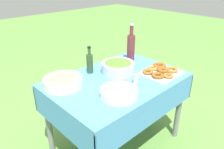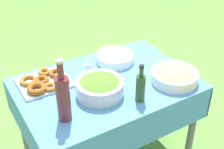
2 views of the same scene
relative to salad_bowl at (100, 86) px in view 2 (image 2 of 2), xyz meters
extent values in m
cube|color=#4C8CD1|center=(0.09, 0.08, -0.07)|extent=(1.14, 0.78, 0.02)
cube|color=#4C8CD1|center=(0.09, -0.30, -0.19)|extent=(1.14, 0.01, 0.22)
cube|color=#4C8CD1|center=(0.09, 0.47, -0.19)|extent=(1.14, 0.01, 0.22)
cube|color=#4C8CD1|center=(-0.47, 0.08, -0.19)|extent=(0.01, 0.78, 0.22)
cube|color=#4C8CD1|center=(0.66, 0.08, -0.19)|extent=(0.01, 0.78, 0.22)
cylinder|color=slate|center=(0.60, -0.25, -0.42)|extent=(0.05, 0.05, 0.68)
cylinder|color=slate|center=(-0.41, 0.42, -0.42)|extent=(0.05, 0.05, 0.68)
cylinder|color=slate|center=(0.60, 0.42, -0.42)|extent=(0.05, 0.05, 0.68)
cylinder|color=silver|center=(0.00, 0.00, -0.01)|extent=(0.29, 0.29, 0.10)
ellipsoid|color=#51892D|center=(0.00, 0.00, 0.02)|extent=(0.26, 0.26, 0.07)
cylinder|color=white|center=(0.49, -0.12, -0.03)|extent=(0.31, 0.31, 0.07)
ellipsoid|color=tan|center=(0.49, -0.12, 0.00)|extent=(0.27, 0.27, 0.06)
cube|color=silver|center=(-0.25, 0.29, -0.05)|extent=(0.32, 0.27, 0.02)
torus|color=brown|center=(-0.27, 0.29, -0.03)|extent=(0.11, 0.11, 0.03)
torus|color=#B27533|center=(-0.25, 0.19, -0.03)|extent=(0.09, 0.09, 0.03)
torus|color=brown|center=(-0.15, 0.32, -0.03)|extent=(0.14, 0.14, 0.03)
torus|color=#A36628|center=(-0.34, 0.33, -0.03)|extent=(0.16, 0.16, 0.03)
torus|color=#93561E|center=(-0.16, 0.21, -0.03)|extent=(0.13, 0.13, 0.03)
torus|color=brown|center=(-0.33, 0.21, -0.03)|extent=(0.13, 0.13, 0.04)
torus|color=#A36628|center=(-0.22, 0.38, -0.03)|extent=(0.11, 0.11, 0.02)
cylinder|color=white|center=(0.29, 0.29, -0.05)|extent=(0.27, 0.27, 0.01)
cylinder|color=white|center=(0.29, 0.29, -0.04)|extent=(0.27, 0.27, 0.01)
cylinder|color=white|center=(0.29, 0.29, -0.03)|extent=(0.27, 0.27, 0.01)
cylinder|color=white|center=(0.29, 0.29, -0.02)|extent=(0.27, 0.27, 0.01)
cylinder|color=white|center=(0.29, 0.29, -0.01)|extent=(0.27, 0.27, 0.01)
cylinder|color=#2D4723|center=(0.18, -0.17, 0.02)|extent=(0.06, 0.06, 0.17)
cylinder|color=#2D4723|center=(0.18, -0.17, 0.14)|extent=(0.03, 0.03, 0.06)
cylinder|color=black|center=(0.18, -0.17, 0.18)|extent=(0.03, 0.03, 0.01)
cylinder|color=maroon|center=(-0.27, -0.10, 0.07)|extent=(0.08, 0.08, 0.27)
cylinder|color=maroon|center=(-0.27, -0.10, 0.26)|extent=(0.03, 0.03, 0.09)
cylinder|color=#B7B7B7|center=(-0.27, -0.10, 0.31)|extent=(0.04, 0.04, 0.02)
cylinder|color=white|center=(0.04, 0.24, -0.03)|extent=(0.04, 0.04, 0.06)
cylinder|color=silver|center=(0.04, 0.24, 0.01)|extent=(0.04, 0.04, 0.01)
camera|label=1|loc=(1.26, 1.24, 0.76)|focal=35.00mm
camera|label=2|loc=(-0.73, -1.36, 1.09)|focal=50.00mm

